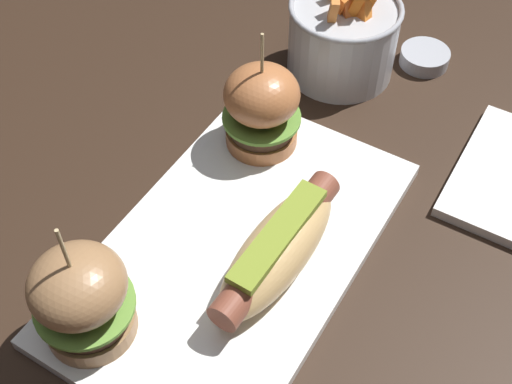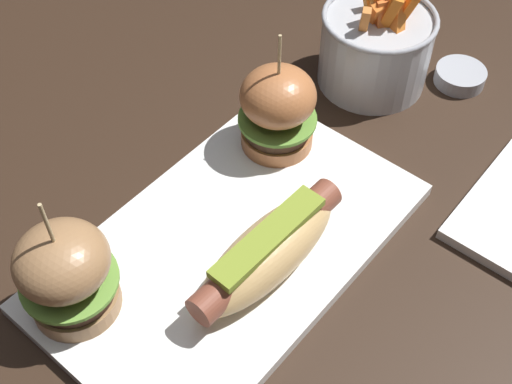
% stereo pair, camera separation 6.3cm
% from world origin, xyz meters
% --- Properties ---
extents(ground_plane, '(3.00, 3.00, 0.00)m').
position_xyz_m(ground_plane, '(0.00, 0.00, 0.00)').
color(ground_plane, black).
extents(platter_main, '(0.37, 0.22, 0.01)m').
position_xyz_m(platter_main, '(0.00, 0.00, 0.01)').
color(platter_main, white).
rests_on(platter_main, ground).
extents(hot_dog, '(0.18, 0.06, 0.05)m').
position_xyz_m(hot_dog, '(-0.00, -0.05, 0.04)').
color(hot_dog, tan).
rests_on(hot_dog, platter_main).
extents(slider_left, '(0.08, 0.08, 0.14)m').
position_xyz_m(slider_left, '(-0.14, 0.06, 0.06)').
color(slider_left, '#9B7048').
rests_on(slider_left, platter_main).
extents(slider_right, '(0.08, 0.08, 0.14)m').
position_xyz_m(slider_right, '(0.13, 0.05, 0.06)').
color(slider_right, '#B36B3D').
rests_on(slider_right, platter_main).
extents(fries_bucket, '(0.13, 0.13, 0.14)m').
position_xyz_m(fries_bucket, '(0.29, 0.04, 0.05)').
color(fries_bucket, '#B7BABF').
rests_on(fries_bucket, ground).
extents(sauce_ramekin, '(0.06, 0.06, 0.02)m').
position_xyz_m(sauce_ramekin, '(0.36, -0.05, 0.01)').
color(sauce_ramekin, '#A8AAB2').
rests_on(sauce_ramekin, ground).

